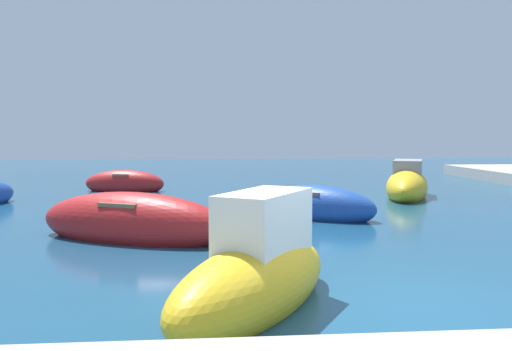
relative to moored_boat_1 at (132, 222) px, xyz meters
name	(u,v)px	position (x,y,z in m)	size (l,w,h in m)	color
ground	(421,311)	(4.24, -4.97, -0.36)	(80.00, 80.00, 0.00)	navy
moored_boat_1	(132,222)	(0.00, 0.00, 0.00)	(4.53, 3.16, 1.28)	#B21E1E
moored_boat_3	(125,183)	(-1.61, 9.64, -0.07)	(3.24, 1.75, 1.04)	#B21E1E
moored_boat_4	(407,185)	(8.46, 6.95, 0.05)	(2.99, 4.65, 1.54)	gold
moored_boat_6	(256,274)	(2.19, -4.67, 0.07)	(2.91, 3.74, 1.70)	gold
moored_boat_7	(314,206)	(4.33, 2.54, -0.05)	(3.47, 2.96, 1.10)	#1E479E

